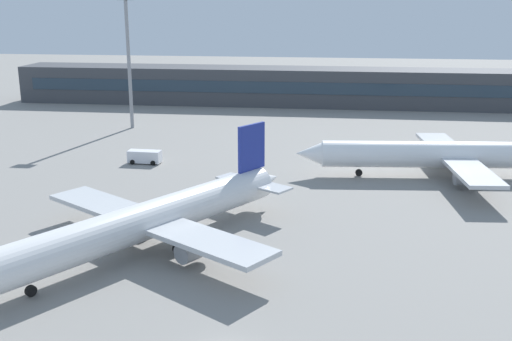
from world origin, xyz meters
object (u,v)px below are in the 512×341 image
object	(u,v)px
floodlight_tower_east	(128,52)
airplane_near	(142,223)
airplane_mid	(446,155)
service_van_white	(144,157)

from	to	relation	value
floodlight_tower_east	airplane_near	bearing A→B (deg)	-70.77
airplane_mid	service_van_white	bearing A→B (deg)	177.68
airplane_mid	floodlight_tower_east	size ratio (longest dim) A/B	1.68
service_van_white	floodlight_tower_east	size ratio (longest dim) A/B	0.20
airplane_mid	floodlight_tower_east	world-z (taller)	floodlight_tower_east
airplane_near	service_van_white	world-z (taller)	airplane_near
airplane_near	floodlight_tower_east	distance (m)	66.53
airplane_near	airplane_mid	world-z (taller)	airplane_near
airplane_near	airplane_mid	distance (m)	48.54
service_van_white	floodlight_tower_east	world-z (taller)	floodlight_tower_east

